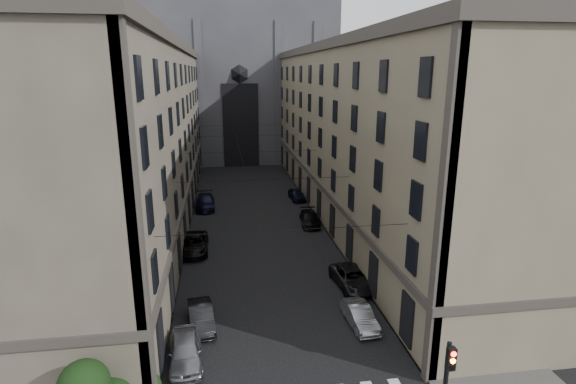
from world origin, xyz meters
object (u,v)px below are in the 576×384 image
car_left_near (185,351)px  car_left_midfar (193,244)px  car_right_near (360,316)px  car_right_far (297,194)px  car_left_far (205,202)px  traffic_light_right (446,384)px  car_right_midfar (310,219)px  gothic_tower (237,61)px  car_right_midnear (352,278)px  car_left_midnear (201,317)px

car_left_near → car_left_midfar: 16.41m
car_right_near → car_right_far: car_right_far is taller
car_left_far → traffic_light_right: bearing=-75.2°
car_right_midfar → car_left_midfar: bearing=-149.9°
car_left_midfar → car_right_far: 19.72m
gothic_tower → car_right_midnear: gothic_tower is taller
car_right_midnear → car_right_midfar: bearing=86.3°
gothic_tower → car_right_far: gothic_tower is taller
car_right_midnear → car_right_midfar: car_right_midnear is taller
car_left_midnear → car_left_midfar: 12.81m
car_left_near → traffic_light_right: bearing=-38.9°
car_left_midnear → car_right_midnear: car_left_midnear is taller
car_left_midfar → car_right_far: (12.12, 15.56, -0.08)m
gothic_tower → car_left_near: 67.75m
car_right_midnear → car_right_far: 24.40m
gothic_tower → car_right_far: (5.92, -33.36, -17.09)m
car_left_midnear → car_right_far: bearing=61.4°
traffic_light_right → car_left_midnear: size_ratio=1.20×
car_left_near → car_right_midfar: size_ratio=0.95×
car_left_near → car_right_midnear: 14.07m
car_left_midfar → car_left_far: size_ratio=1.02×
car_left_midfar → traffic_light_right: bearing=-64.6°
car_right_near → car_right_far: bearing=84.6°
car_left_near → car_left_far: 29.95m
gothic_tower → car_left_midnear: (-5.03, -61.68, -17.09)m
car_left_midnear → car_right_near: (10.11, -1.30, -0.05)m
gothic_tower → car_right_midfar: (5.70, -43.16, -17.11)m
gothic_tower → car_left_near: (-5.75, -65.32, -17.03)m
car_left_midnear → car_left_midfar: car_left_midfar is taller
traffic_light_right → car_left_midnear: (-10.63, 11.36, -2.58)m
car_left_midfar → car_right_midfar: (11.90, 5.75, -0.09)m
car_right_midfar → car_right_far: (0.23, 9.80, 0.01)m
traffic_light_right → car_right_far: traffic_light_right is taller
car_right_midnear → gothic_tower: bearing=90.7°
gothic_tower → traffic_light_right: (5.60, -73.04, -14.51)m
gothic_tower → car_left_midfar: (-6.20, -48.92, -17.02)m
car_left_midfar → car_right_midnear: car_left_midfar is taller
gothic_tower → car_left_far: 39.64m
traffic_light_right → car_left_midnear: bearing=133.1°
car_left_midnear → car_right_near: car_left_midnear is taller
gothic_tower → car_left_midfar: 52.16m
gothic_tower → car_left_far: size_ratio=10.56×
traffic_light_right → car_left_near: traffic_light_right is taller
gothic_tower → car_left_midnear: gothic_tower is taller
car_left_near → car_left_midfar: size_ratio=0.80×
car_right_far → car_left_far: bearing=-174.3°
traffic_light_right → gothic_tower: bearing=94.4°
car_left_midnear → car_right_midfar: bearing=52.4°
car_right_midfar → gothic_tower: bearing=101.8°
car_right_far → traffic_light_right: bearing=-94.7°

